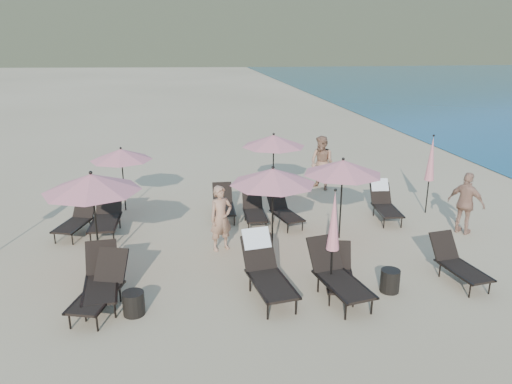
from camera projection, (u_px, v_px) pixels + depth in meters
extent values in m
plane|color=#D6BA8C|center=(297.00, 289.00, 10.63)|extent=(800.00, 800.00, 0.00)
cone|color=brown|center=(446.00, 17.00, 346.26)|extent=(280.00, 280.00, 32.00)
cube|color=beige|center=(91.00, 8.00, 288.73)|extent=(18.00, 16.00, 38.00)
cube|color=black|center=(95.00, 299.00, 9.55)|extent=(0.98, 1.37, 0.05)
cube|color=black|center=(111.00, 265.00, 10.24)|extent=(0.75, 0.64, 0.63)
cylinder|color=black|center=(70.00, 321.00, 9.16)|extent=(0.04, 0.04, 0.35)
cylinder|color=black|center=(95.00, 292.00, 10.16)|extent=(0.04, 0.04, 0.35)
cylinder|color=black|center=(97.00, 323.00, 9.09)|extent=(0.04, 0.04, 0.35)
cylinder|color=black|center=(120.00, 294.00, 10.09)|extent=(0.04, 0.04, 0.35)
cube|color=black|center=(81.00, 296.00, 9.64)|extent=(0.46, 1.33, 0.04)
cube|color=black|center=(111.00, 298.00, 9.56)|extent=(0.46, 1.33, 0.04)
cube|color=black|center=(101.00, 289.00, 9.88)|extent=(0.73, 1.30, 0.05)
cube|color=black|center=(101.00, 257.00, 10.57)|extent=(0.68, 0.52, 0.65)
cylinder|color=black|center=(85.00, 313.00, 9.40)|extent=(0.04, 0.04, 0.36)
cylinder|color=black|center=(89.00, 286.00, 10.39)|extent=(0.04, 0.04, 0.36)
cylinder|color=black|center=(115.00, 310.00, 9.52)|extent=(0.04, 0.04, 0.36)
cylinder|color=black|center=(116.00, 283.00, 10.51)|extent=(0.04, 0.04, 0.36)
cube|color=black|center=(84.00, 289.00, 9.86)|extent=(0.14, 1.41, 0.04)
cube|color=black|center=(117.00, 286.00, 10.00)|extent=(0.14, 1.41, 0.04)
cube|color=black|center=(272.00, 285.00, 9.99)|extent=(0.87, 1.42, 0.06)
cube|color=black|center=(259.00, 253.00, 10.71)|extent=(0.75, 0.60, 0.69)
cylinder|color=black|center=(268.00, 311.00, 9.46)|extent=(0.04, 0.04, 0.38)
cylinder|color=black|center=(250.00, 283.00, 10.50)|extent=(0.04, 0.04, 0.38)
cylinder|color=black|center=(296.00, 306.00, 9.63)|extent=(0.04, 0.04, 0.38)
cylinder|color=black|center=(276.00, 279.00, 10.67)|extent=(0.04, 0.04, 0.38)
cube|color=black|center=(256.00, 286.00, 9.94)|extent=(0.25, 1.49, 0.04)
cube|color=black|center=(287.00, 281.00, 10.14)|extent=(0.25, 1.49, 0.04)
cube|color=white|center=(256.00, 238.00, 10.77)|extent=(0.64, 0.39, 0.41)
cube|color=black|center=(345.00, 286.00, 9.98)|extent=(0.92, 1.43, 0.06)
cube|color=black|center=(325.00, 253.00, 10.68)|extent=(0.77, 0.62, 0.68)
cylinder|color=black|center=(346.00, 311.00, 9.45)|extent=(0.04, 0.04, 0.38)
cylinder|color=black|center=(318.00, 284.00, 10.47)|extent=(0.04, 0.04, 0.38)
cylinder|color=black|center=(372.00, 306.00, 9.64)|extent=(0.04, 0.04, 0.38)
cylinder|color=black|center=(342.00, 280.00, 10.66)|extent=(0.04, 0.04, 0.38)
cube|color=black|center=(329.00, 287.00, 9.91)|extent=(0.32, 1.47, 0.04)
cube|color=black|center=(358.00, 281.00, 10.13)|extent=(0.32, 1.47, 0.04)
cube|color=black|center=(340.00, 282.00, 10.30)|extent=(0.81, 1.19, 0.05)
cube|color=black|center=(338.00, 255.00, 10.91)|extent=(0.64, 0.54, 0.56)
cylinder|color=black|center=(329.00, 299.00, 9.94)|extent=(0.03, 0.03, 0.31)
cylinder|color=black|center=(327.00, 277.00, 10.82)|extent=(0.03, 0.03, 0.31)
cylinder|color=black|center=(353.00, 300.00, 9.90)|extent=(0.03, 0.03, 0.31)
cylinder|color=black|center=(349.00, 278.00, 10.78)|extent=(0.03, 0.03, 0.31)
cube|color=black|center=(327.00, 280.00, 10.36)|extent=(0.34, 1.19, 0.04)
cube|color=black|center=(353.00, 281.00, 10.32)|extent=(0.34, 1.19, 0.04)
cube|color=black|center=(465.00, 271.00, 10.70)|extent=(0.73, 1.21, 0.05)
cube|color=black|center=(444.00, 246.00, 11.32)|extent=(0.64, 0.51, 0.59)
cylinder|color=black|center=(470.00, 291.00, 10.25)|extent=(0.03, 0.03, 0.32)
cylinder|color=black|center=(440.00, 270.00, 11.14)|extent=(0.03, 0.03, 0.32)
cylinder|color=black|center=(490.00, 287.00, 10.39)|extent=(0.03, 0.03, 0.32)
cylinder|color=black|center=(458.00, 267.00, 11.28)|extent=(0.03, 0.03, 0.32)
cube|color=black|center=(453.00, 272.00, 10.66)|extent=(0.21, 1.28, 0.04)
cube|color=black|center=(475.00, 268.00, 10.83)|extent=(0.21, 1.28, 0.04)
cube|color=black|center=(72.00, 226.00, 13.25)|extent=(0.92, 1.26, 0.05)
cube|color=black|center=(85.00, 206.00, 13.89)|extent=(0.69, 0.60, 0.58)
cylinder|color=black|center=(55.00, 238.00, 12.90)|extent=(0.03, 0.03, 0.32)
cylinder|color=black|center=(74.00, 224.00, 13.81)|extent=(0.03, 0.03, 0.32)
cylinder|color=black|center=(72.00, 239.00, 12.82)|extent=(0.03, 0.03, 0.32)
cylinder|color=black|center=(90.00, 225.00, 13.74)|extent=(0.03, 0.03, 0.32)
cube|color=black|center=(63.00, 224.00, 13.34)|extent=(0.45, 1.22, 0.04)
cube|color=black|center=(83.00, 225.00, 13.25)|extent=(0.45, 1.22, 0.04)
cube|color=black|center=(105.00, 223.00, 13.27)|extent=(0.75, 1.36, 0.06)
cube|color=black|center=(109.00, 201.00, 14.02)|extent=(0.71, 0.54, 0.69)
cylinder|color=black|center=(91.00, 239.00, 12.77)|extent=(0.04, 0.04, 0.38)
cylinder|color=black|center=(98.00, 223.00, 13.85)|extent=(0.04, 0.04, 0.38)
cylinder|color=black|center=(114.00, 238.00, 12.84)|extent=(0.04, 0.04, 0.38)
cylinder|color=black|center=(120.00, 222.00, 13.92)|extent=(0.04, 0.04, 0.38)
cube|color=black|center=(92.00, 223.00, 13.28)|extent=(0.11, 1.50, 0.04)
cube|color=black|center=(118.00, 221.00, 13.36)|extent=(0.11, 1.50, 0.04)
cube|color=black|center=(224.00, 210.00, 14.47)|extent=(0.62, 1.15, 0.05)
cube|color=black|center=(222.00, 193.00, 15.10)|extent=(0.60, 0.45, 0.58)
cylinder|color=black|center=(217.00, 221.00, 14.05)|extent=(0.03, 0.03, 0.32)
cylinder|color=black|center=(215.00, 210.00, 14.96)|extent=(0.03, 0.03, 0.32)
cylinder|color=black|center=(234.00, 220.00, 14.11)|extent=(0.03, 0.03, 0.32)
cylinder|color=black|center=(231.00, 209.00, 15.02)|extent=(0.03, 0.03, 0.32)
cube|color=black|center=(215.00, 209.00, 14.48)|extent=(0.09, 1.27, 0.04)
cube|color=black|center=(234.00, 208.00, 14.55)|extent=(0.09, 1.27, 0.04)
cube|color=black|center=(255.00, 216.00, 14.01)|extent=(0.62, 1.13, 0.05)
cube|color=black|center=(252.00, 198.00, 14.62)|extent=(0.59, 0.44, 0.57)
cylinder|color=black|center=(249.00, 228.00, 13.59)|extent=(0.03, 0.03, 0.31)
cylinder|color=black|center=(245.00, 216.00, 14.49)|extent=(0.03, 0.03, 0.31)
cylinder|color=black|center=(266.00, 227.00, 13.65)|extent=(0.03, 0.03, 0.31)
cylinder|color=black|center=(261.00, 215.00, 14.55)|extent=(0.03, 0.03, 0.31)
cube|color=black|center=(245.00, 215.00, 14.01)|extent=(0.09, 1.24, 0.04)
cube|color=black|center=(265.00, 214.00, 14.08)|extent=(0.09, 1.24, 0.04)
cube|color=black|center=(288.00, 216.00, 14.00)|extent=(0.79, 1.16, 0.04)
cube|color=black|center=(277.00, 200.00, 14.54)|extent=(0.63, 0.52, 0.55)
cylinder|color=black|center=(288.00, 228.00, 13.57)|extent=(0.03, 0.03, 0.30)
cylinder|color=black|center=(273.00, 217.00, 14.37)|extent=(0.03, 0.03, 0.30)
cylinder|color=black|center=(302.00, 226.00, 13.75)|extent=(0.03, 0.03, 0.30)
cylinder|color=black|center=(287.00, 215.00, 14.54)|extent=(0.03, 0.03, 0.30)
cube|color=black|center=(279.00, 217.00, 13.93)|extent=(0.32, 1.17, 0.04)
cube|color=black|center=(295.00, 214.00, 14.13)|extent=(0.32, 1.17, 0.04)
cube|color=black|center=(388.00, 211.00, 14.34)|extent=(0.71, 1.21, 0.05)
cube|color=black|center=(380.00, 193.00, 14.99)|extent=(0.64, 0.50, 0.59)
cylinder|color=black|center=(384.00, 223.00, 13.92)|extent=(0.03, 0.03, 0.33)
cylinder|color=black|center=(374.00, 211.00, 14.86)|extent=(0.03, 0.03, 0.33)
cylinder|color=black|center=(401.00, 222.00, 13.95)|extent=(0.03, 0.03, 0.33)
cylinder|color=black|center=(390.00, 210.00, 14.89)|extent=(0.03, 0.03, 0.33)
cube|color=black|center=(378.00, 210.00, 14.36)|extent=(0.17, 1.29, 0.04)
cube|color=black|center=(397.00, 210.00, 14.40)|extent=(0.17, 1.29, 0.04)
cube|color=white|center=(380.00, 185.00, 15.05)|extent=(0.54, 0.32, 0.36)
cylinder|color=black|center=(96.00, 224.00, 11.28)|extent=(0.05, 0.05, 2.18)
cone|color=#DC7C80|center=(92.00, 183.00, 10.98)|extent=(2.18, 2.18, 0.39)
sphere|color=black|center=(91.00, 173.00, 10.91)|extent=(0.08, 0.08, 0.08)
cylinder|color=black|center=(273.00, 213.00, 12.09)|extent=(0.04, 0.04, 2.08)
cone|color=#DC7C80|center=(273.00, 176.00, 11.81)|extent=(2.08, 2.08, 0.38)
sphere|color=black|center=(273.00, 167.00, 11.74)|extent=(0.08, 0.08, 0.08)
cylinder|color=black|center=(341.00, 202.00, 13.01)|extent=(0.04, 0.04, 2.05)
cone|color=#DC7C80|center=(343.00, 167.00, 12.72)|extent=(2.05, 2.05, 0.37)
sphere|color=black|center=(343.00, 159.00, 12.66)|extent=(0.08, 0.08, 0.08)
cylinder|color=black|center=(123.00, 181.00, 15.13)|extent=(0.04, 0.04, 1.85)
cone|color=#DC7C80|center=(121.00, 154.00, 14.88)|extent=(1.85, 1.85, 0.33)
sphere|color=black|center=(121.00, 148.00, 14.82)|extent=(0.07, 0.07, 0.07)
cylinder|color=black|center=(273.00, 169.00, 16.16)|extent=(0.04, 0.04, 2.04)
cone|color=#DC7C80|center=(274.00, 141.00, 15.88)|extent=(2.04, 2.04, 0.37)
sphere|color=black|center=(274.00, 134.00, 15.82)|extent=(0.08, 0.08, 0.08)
cylinder|color=black|center=(331.00, 271.00, 10.39)|extent=(0.04, 0.04, 0.98)
cone|color=#DC7C80|center=(334.00, 221.00, 10.05)|extent=(0.27, 0.27, 1.25)
sphere|color=black|center=(335.00, 190.00, 9.85)|extent=(0.06, 0.06, 0.06)
cylinder|color=black|center=(427.00, 197.00, 15.02)|extent=(0.04, 0.04, 1.03)
cone|color=#DC7C80|center=(431.00, 159.00, 14.66)|extent=(0.28, 0.28, 1.32)
sphere|color=black|center=(434.00, 136.00, 14.46)|extent=(0.07, 0.07, 0.07)
cylinder|color=black|center=(134.00, 303.00, 9.63)|extent=(0.42, 0.42, 0.47)
cylinder|color=black|center=(390.00, 281.00, 10.49)|extent=(0.41, 0.41, 0.49)
imported|color=#AA795C|center=(221.00, 218.00, 12.37)|extent=(0.71, 0.59, 1.67)
imported|color=#A87556|center=(322.00, 163.00, 17.20)|extent=(1.11, 1.15, 1.87)
imported|color=tan|center=(466.00, 203.00, 13.39)|extent=(0.92, 1.06, 1.71)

